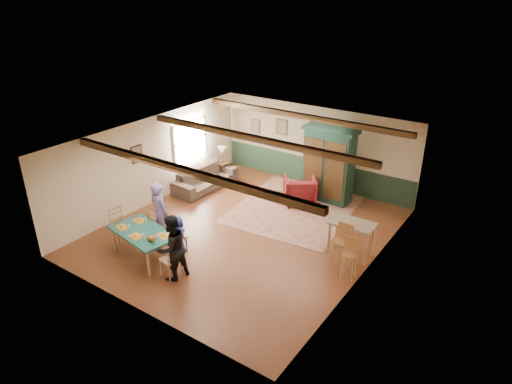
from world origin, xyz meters
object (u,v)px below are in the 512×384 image
Objects in this scene: table_lamp at (222,154)px; counter_table at (351,239)px; dining_chair_end_left at (120,225)px; end_table at (222,169)px; dining_chair_far_right at (176,236)px; sofa at (205,178)px; cat at (151,238)px; bar_stool_left at (341,247)px; dining_table at (144,244)px; dining_chair_far_left at (158,226)px; armoire at (329,165)px; bar_stool_right at (349,260)px; person_woman at (172,248)px; person_child at (179,234)px; dining_chair_end_right at (170,259)px; armchair at (300,190)px; person_man at (160,212)px.

table_lamp reaches higher than counter_table.
end_table is at bearing 15.71° from dining_chair_end_left.
sofa is at bearing -49.86° from dining_chair_far_right.
bar_stool_left is at bearing 44.46° from cat.
bar_stool_left reaches higher than dining_table.
dining_chair_far_right is 0.89m from cat.
dining_chair_far_left is 2.64× the size of cat.
armoire is 2.31× the size of bar_stool_right.
person_woman is (0.70, -0.84, 0.34)m from dining_chair_far_right.
dining_chair_end_left is at bearing -119.02° from armoire.
counter_table is (4.22, 3.03, 0.10)m from dining_table.
cat is (0.51, -0.19, 0.46)m from dining_table.
bar_stool_right is (0.34, -0.30, -0.06)m from bar_stool_left.
person_child is (0.01, 0.08, 0.03)m from dining_chair_far_right.
armoire reaches higher than person_child.
bar_stool_right is at bearing 133.16° from dining_chair_end_right.
person_woman reaches higher than table_lamp.
table_lamp reaches higher than cat.
dining_table is 1.13m from dining_chair_end_right.
cat is at bearing -152.88° from sofa.
armchair is 3.28m from end_table.
table_lamp is (-2.70, 5.37, 0.40)m from dining_chair_end_right.
person_man is 1.72× the size of person_child.
dining_chair_end_left is 0.39× the size of sofa.
end_table is 6.50m from bar_stool_left.
bar_stool_right reaches higher than person_child.
end_table is at bearing -63.00° from dining_chair_far_left.
armchair is 4.08m from bar_stool_right.
armchair is at bearing 143.44° from counter_table.
armoire is at bearing -99.05° from dining_chair_far_right.
dining_chair_far_right is at bearing -147.98° from sofa.
bar_stool_right is (4.07, 1.36, 0.02)m from person_child.
person_child reaches higher than dining_chair_end_right.
armchair is at bearing -104.86° from dining_chair_far_left.
person_man is at bearing 136.55° from cat.
end_table is at bearing -54.44° from person_child.
dining_table is 1.58× the size of counter_table.
dining_chair_far_right is 2.64× the size of cat.
cat is 4.67m from bar_stool_right.
person_man is at bearing 28.64° from armchair.
cat is 4.92m from counter_table.
bar_stool_left reaches higher than armchair.
table_lamp is (-1.33, 4.40, 0.40)m from dining_chair_far_left.
bar_stool_right reaches higher than armchair.
armoire reaches higher than end_table.
dining_chair_far_right is 5.01m from end_table.
dining_chair_end_left is at bearing 43.83° from dining_chair_far_left.
armchair is (1.93, 4.07, -0.40)m from person_man.
sofa is at bearing -155.21° from armoire.
dining_chair_end_left is 1.14m from person_man.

